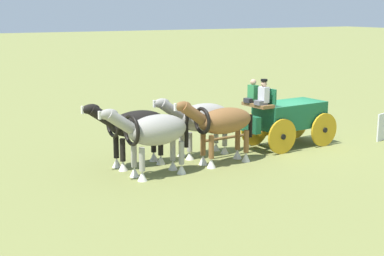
{
  "coord_description": "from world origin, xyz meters",
  "views": [
    {
      "loc": [
        13.35,
        16.41,
        5.14
      ],
      "look_at": [
        4.39,
        0.27,
        1.2
      ],
      "focal_mm": 52.36,
      "sensor_mm": 36.0,
      "label": 1
    }
  ],
  "objects": [
    {
      "name": "draft_horse_lead_near",
      "position": [
        6.19,
        1.08,
        1.41
      ],
      "size": [
        3.08,
        1.11,
        2.28
      ],
      "color": "#9E998E",
      "rests_on": "ground"
    },
    {
      "name": "draft_horse_rear_off",
      "position": [
        3.69,
        -0.39,
        1.34
      ],
      "size": [
        3.21,
        1.14,
        2.2
      ],
      "color": "#9E998E",
      "rests_on": "ground"
    },
    {
      "name": "draft_horse_lead_off",
      "position": [
        6.3,
        -0.21,
        1.37
      ],
      "size": [
        3.08,
        1.03,
        2.24
      ],
      "color": "black",
      "rests_on": "ground"
    },
    {
      "name": "ground_plane",
      "position": [
        0.0,
        0.0,
        0.0
      ],
      "size": [
        220.0,
        220.0,
        0.0
      ],
      "primitive_type": "plane",
      "color": "olive"
    },
    {
      "name": "draft_horse_rear_near",
      "position": [
        3.61,
        0.9,
        1.4
      ],
      "size": [
        3.14,
        1.03,
        2.28
      ],
      "color": "brown",
      "rests_on": "ground"
    },
    {
      "name": "show_wagon",
      "position": [
        0.18,
        0.01,
        1.18
      ],
      "size": [
        5.66,
        1.9,
        2.7
      ],
      "color": "#195B38",
      "rests_on": "ground"
    }
  ]
}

